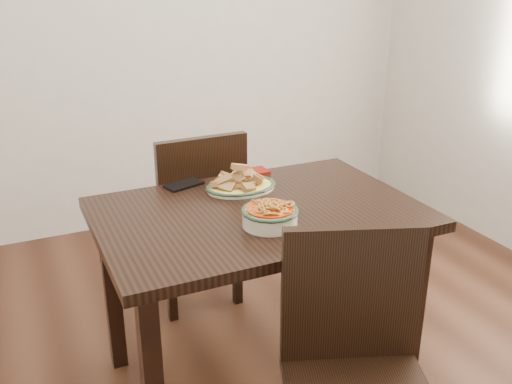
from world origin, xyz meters
name	(u,v)px	position (x,y,z in m)	size (l,w,h in m)	color
floor	(283,372)	(0.00, 0.00, 0.00)	(3.50, 3.50, 0.00)	#331B10
wall_back	(152,17)	(0.00, 1.75, 1.30)	(3.50, 0.10, 2.60)	beige
dining_table	(258,234)	(-0.10, 0.03, 0.65)	(1.17, 0.78, 0.75)	black
chair_far	(196,211)	(-0.14, 0.66, 0.50)	(0.43, 0.43, 0.89)	black
chair_near	(356,363)	(-0.08, -0.60, 0.50)	(0.54, 0.54, 0.89)	black
fish_plate	(241,179)	(-0.08, 0.24, 0.79)	(0.28, 0.22, 0.11)	beige
noodle_bowl	(270,214)	(-0.13, -0.12, 0.79)	(0.20, 0.20, 0.08)	beige
smartphone	(184,185)	(-0.28, 0.37, 0.76)	(0.15, 0.08, 0.01)	black
napkin	(255,172)	(0.05, 0.39, 0.76)	(0.11, 0.09, 0.01)	maroon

